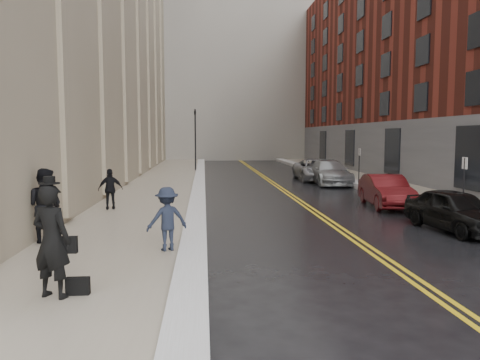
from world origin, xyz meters
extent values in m
plane|color=black|center=(0.00, 0.00, 0.00)|extent=(160.00, 160.00, 0.00)
cube|color=gray|center=(-4.50, 16.00, 0.07)|extent=(4.00, 64.00, 0.15)
cube|color=gray|center=(9.00, 16.00, 0.07)|extent=(3.00, 64.00, 0.15)
cube|color=gold|center=(2.38, 16.00, 0.00)|extent=(0.12, 64.00, 0.01)
cube|color=gold|center=(2.62, 16.00, 0.00)|extent=(0.12, 64.00, 0.01)
cube|color=white|center=(-2.20, 16.00, 0.13)|extent=(0.70, 60.80, 0.26)
cube|color=white|center=(7.15, 16.00, 0.15)|extent=(0.85, 60.80, 0.30)
cube|color=slate|center=(14.00, 66.00, 22.00)|extent=(22.00, 18.00, 44.00)
cylinder|color=black|center=(-2.60, 30.00, 2.60)|extent=(0.12, 0.12, 5.20)
imported|color=black|center=(-2.60, 30.00, 4.60)|extent=(0.18, 0.15, 0.90)
cylinder|color=black|center=(7.90, 8.00, 1.10)|extent=(0.06, 0.06, 2.20)
cube|color=white|center=(7.90, 8.00, 2.00)|extent=(0.02, 0.35, 0.45)
cylinder|color=black|center=(7.90, 20.00, 1.10)|extent=(0.06, 0.06, 2.20)
cube|color=white|center=(7.90, 20.00, 2.00)|extent=(0.02, 0.35, 0.45)
imported|color=black|center=(6.04, 5.22, 0.67)|extent=(2.08, 4.11, 1.34)
imported|color=#470C0F|center=(5.83, 10.39, 0.69)|extent=(1.82, 4.28, 1.37)
imported|color=#969A9D|center=(5.91, 19.69, 0.75)|extent=(2.26, 5.22, 1.50)
imported|color=#A1A3A9|center=(5.65, 22.27, 0.72)|extent=(2.43, 5.22, 1.45)
imported|color=black|center=(-4.61, -0.50, 1.17)|extent=(0.87, 0.73, 2.05)
imported|color=black|center=(-6.20, 3.97, 1.16)|extent=(1.16, 1.02, 2.01)
imported|color=#1B2131|center=(-2.85, 2.82, 0.95)|extent=(1.18, 0.93, 1.60)
imported|color=black|center=(-5.57, 9.64, 0.95)|extent=(0.99, 0.56, 1.59)
camera|label=1|loc=(-1.91, -8.88, 3.04)|focal=35.00mm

